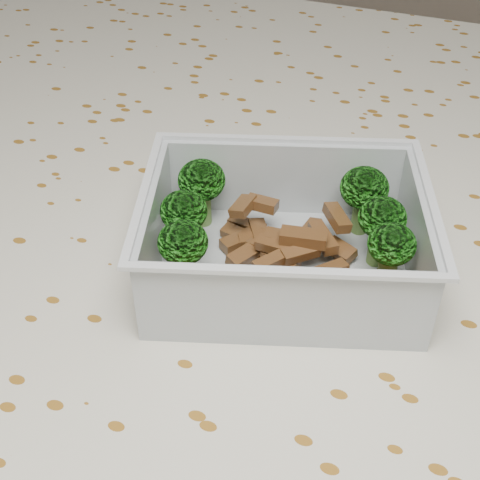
% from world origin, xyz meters
% --- Properties ---
extents(dining_table, '(1.40, 0.90, 0.75)m').
position_xyz_m(dining_table, '(0.00, 0.00, 0.67)').
color(dining_table, brown).
rests_on(dining_table, ground).
extents(tablecloth, '(1.46, 0.96, 0.19)m').
position_xyz_m(tablecloth, '(0.00, 0.00, 0.72)').
color(tablecloth, beige).
rests_on(tablecloth, dining_table).
extents(lunch_container, '(0.21, 0.19, 0.06)m').
position_xyz_m(lunch_container, '(0.02, 0.00, 0.78)').
color(lunch_container, silver).
rests_on(lunch_container, tablecloth).
extents(broccoli_florets, '(0.16, 0.13, 0.05)m').
position_xyz_m(broccoli_florets, '(0.01, 0.01, 0.79)').
color(broccoli_florets, '#608C3F').
rests_on(broccoli_florets, lunch_container).
extents(meat_pile, '(0.09, 0.08, 0.03)m').
position_xyz_m(meat_pile, '(0.01, 0.01, 0.77)').
color(meat_pile, brown).
rests_on(meat_pile, lunch_container).
extents(sausage, '(0.15, 0.07, 0.02)m').
position_xyz_m(sausage, '(0.04, -0.03, 0.77)').
color(sausage, '#AD5B25').
rests_on(sausage, lunch_container).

